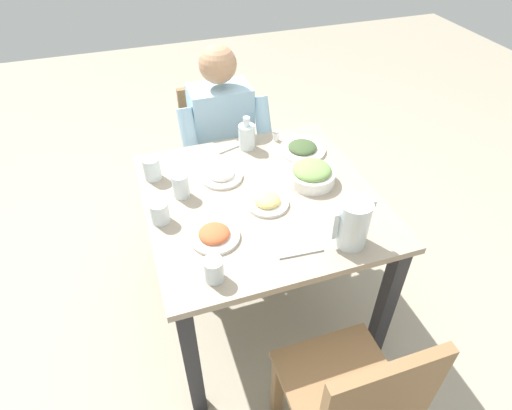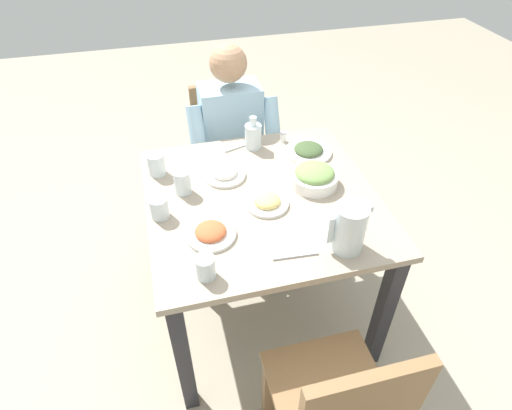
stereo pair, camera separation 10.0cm
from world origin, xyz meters
The scene contains 19 objects.
ground_plane centered at (0.00, 0.00, 0.00)m, with size 8.00×8.00×0.00m, color #9E937F.
dining_table centered at (0.00, 0.00, 0.63)m, with size 0.96×0.96×0.74m.
chair_near centered at (-0.01, -0.80, 0.48)m, with size 0.40×0.40×0.85m.
chair_far centered at (-0.06, 0.80, 0.48)m, with size 0.40×0.40×0.85m.
diner_near centered at (-0.01, -0.60, 0.62)m, with size 0.48×0.53×1.15m.
water_pitcher centered at (-0.22, 0.36, 0.84)m, with size 0.16×0.12×0.19m.
salad_bowl centered at (-0.24, -0.03, 0.79)m, with size 0.21×0.21×0.09m.
plate_rice_curry centered at (0.25, 0.18, 0.76)m, with size 0.19×0.19×0.05m.
plate_fries centered at (-0.01, 0.06, 0.76)m, with size 0.18×0.18×0.05m.
plate_yoghurt centered at (0.13, -0.18, 0.76)m, with size 0.19×0.19×0.05m.
plate_dolmas centered at (-0.30, -0.26, 0.76)m, with size 0.22×0.22×0.04m.
water_glass_by_pitcher centered at (0.30, 0.37, 0.79)m, with size 0.07×0.07×0.09m, color silver.
water_glass_far_left centered at (0.32, -0.11, 0.80)m, with size 0.07×0.07×0.11m, color silver.
water_glass_far_right centered at (0.41, -0.28, 0.79)m, with size 0.08×0.08×0.10m, color silver.
water_glass_near_left centered at (0.42, 0.02, 0.79)m, with size 0.07×0.07×0.09m, color silver.
oil_carafe centered at (-0.06, -0.38, 0.80)m, with size 0.08×0.08×0.16m.
salt_shaker centered at (-0.22, -0.40, 0.77)m, with size 0.03×0.03×0.05m.
fork_near centered at (-0.03, 0.36, 0.75)m, with size 0.17×0.03×0.01m, color silver.
knife_near centered at (0.00, -0.40, 0.75)m, with size 0.18×0.02×0.01m, color silver.
Camera 1 is at (0.47, 1.34, 1.90)m, focal length 30.32 mm.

